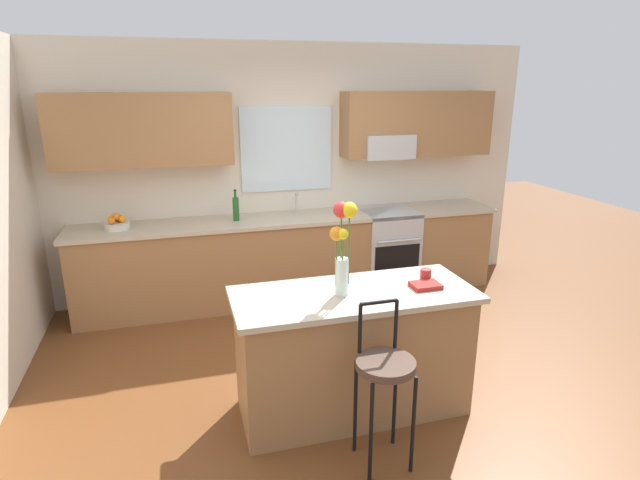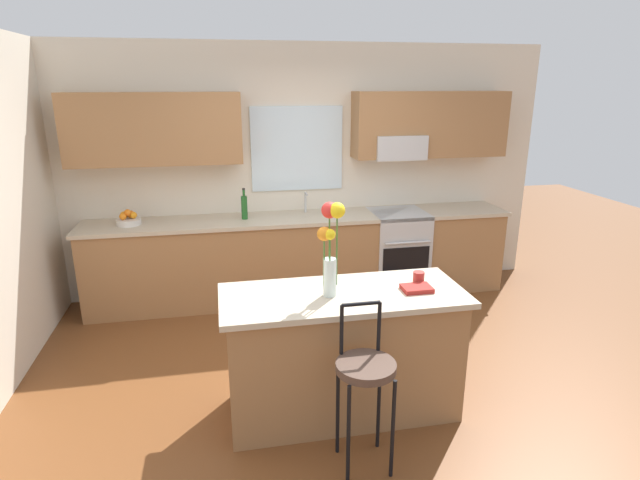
{
  "view_description": "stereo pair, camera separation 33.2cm",
  "coord_description": "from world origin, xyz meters",
  "views": [
    {
      "loc": [
        -1.18,
        -3.48,
        2.29
      ],
      "look_at": [
        -0.03,
        0.55,
        1.0
      ],
      "focal_mm": 28.8,
      "sensor_mm": 36.0,
      "label": 1
    },
    {
      "loc": [
        -0.86,
        -3.56,
        2.29
      ],
      "look_at": [
        -0.03,
        0.55,
        1.0
      ],
      "focal_mm": 28.8,
      "sensor_mm": 36.0,
      "label": 2
    }
  ],
  "objects": [
    {
      "name": "mug_ceramic",
      "position": [
        0.49,
        -0.37,
        0.97
      ],
      "size": [
        0.08,
        0.08,
        0.09
      ],
      "primitive_type": "cylinder",
      "color": "#A52D28",
      "rests_on": "kitchen_island"
    },
    {
      "name": "sink_faucet",
      "position": [
        0.07,
        1.84,
        1.06
      ],
      "size": [
        0.02,
        0.13,
        0.23
      ],
      "color": "#B7BABC",
      "rests_on": "counter_run"
    },
    {
      "name": "back_wall_assembly",
      "position": [
        0.02,
        1.99,
        1.51
      ],
      "size": [
        5.6,
        0.5,
        2.7
      ],
      "color": "beige",
      "rests_on": "ground"
    },
    {
      "name": "kitchen_island",
      "position": [
        -0.07,
        -0.43,
        0.46
      ],
      "size": [
        1.67,
        0.7,
        0.92
      ],
      "color": "#996B42",
      "rests_on": "ground"
    },
    {
      "name": "bottle_olive_oil",
      "position": [
        -0.61,
        1.7,
        1.05
      ],
      "size": [
        0.06,
        0.06,
        0.33
      ],
      "color": "#1E5923",
      "rests_on": "counter_run"
    },
    {
      "name": "flower_vase",
      "position": [
        -0.17,
        -0.45,
        1.3
      ],
      "size": [
        0.18,
        0.15,
        0.64
      ],
      "color": "silver",
      "rests_on": "kitchen_island"
    },
    {
      "name": "counter_run",
      "position": [
        0.0,
        1.7,
        0.47
      ],
      "size": [
        4.56,
        0.64,
        0.92
      ],
      "color": "#996B42",
      "rests_on": "ground"
    },
    {
      "name": "ground_plane",
      "position": [
        0.0,
        0.0,
        0.0
      ],
      "size": [
        14.0,
        14.0,
        0.0
      ],
      "primitive_type": "plane",
      "color": "brown"
    },
    {
      "name": "bar_stool_near",
      "position": [
        -0.07,
        -0.99,
        0.64
      ],
      "size": [
        0.36,
        0.36,
        1.04
      ],
      "color": "black",
      "rests_on": "ground"
    },
    {
      "name": "cookbook",
      "position": [
        0.44,
        -0.49,
        0.94
      ],
      "size": [
        0.2,
        0.15,
        0.03
      ],
      "primitive_type": "cube",
      "color": "maroon",
      "rests_on": "kitchen_island"
    },
    {
      "name": "fruit_bowl_oranges",
      "position": [
        -1.77,
        1.71,
        0.97
      ],
      "size": [
        0.24,
        0.24,
        0.16
      ],
      "color": "silver",
      "rests_on": "counter_run"
    },
    {
      "name": "oven_range",
      "position": [
        1.08,
        1.68,
        0.46
      ],
      "size": [
        0.6,
        0.64,
        0.92
      ],
      "color": "#B7BABC",
      "rests_on": "ground"
    }
  ]
}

